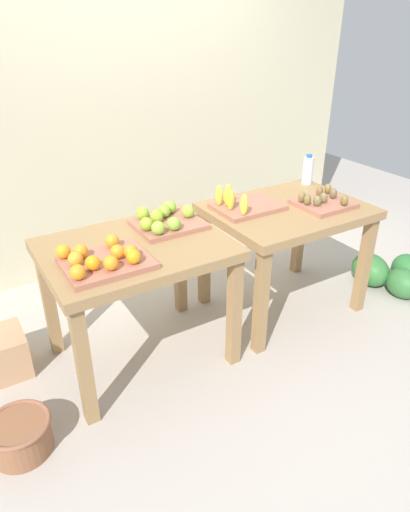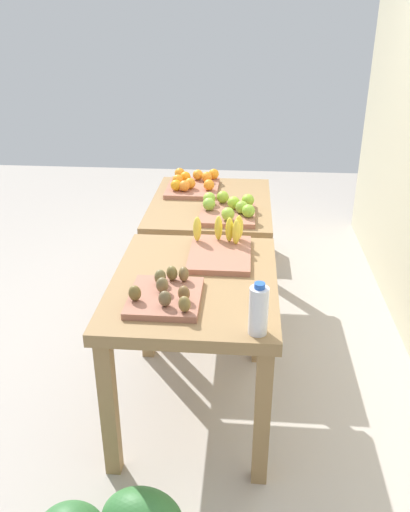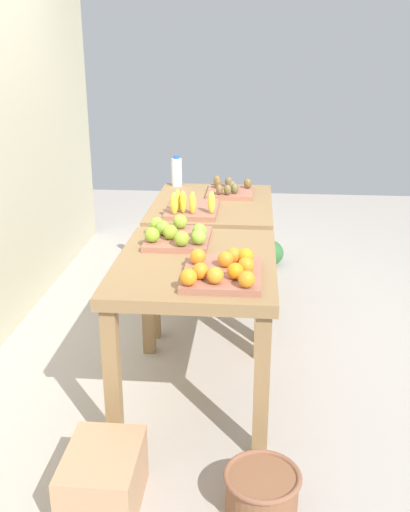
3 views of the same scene
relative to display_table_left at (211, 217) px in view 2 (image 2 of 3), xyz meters
The scene contains 10 objects.
ground_plane 0.88m from the display_table_left, ahead, with size 8.00×8.00×0.00m, color #B0A79E.
display_table_left is the anchor object (origin of this frame).
display_table_right 1.12m from the display_table_left, ahead, with size 1.04×0.80×0.79m.
orange_bin 0.32m from the display_table_left, 147.92° to the right, with size 0.45×0.37×0.11m.
apple_bin 0.33m from the display_table_left, 26.65° to the left, with size 0.41×0.37×0.11m.
banana_crate 0.85m from the display_table_left, ahead, with size 0.44×0.32×0.17m.
kiwi_bin 1.35m from the display_table_left, ahead, with size 0.36×0.32×0.10m.
water_bottle 1.61m from the display_table_left, 10.92° to the left, with size 0.08×0.08×0.23m.
wicker_basket 1.06m from the display_table_left, 156.90° to the right, with size 0.32×0.32×0.19m.
cardboard_produce_box 1.05m from the display_table_left, 160.49° to the left, with size 0.40×0.30×0.27m, color tan.
Camera 2 is at (2.83, 0.24, 2.00)m, focal length 37.38 mm.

